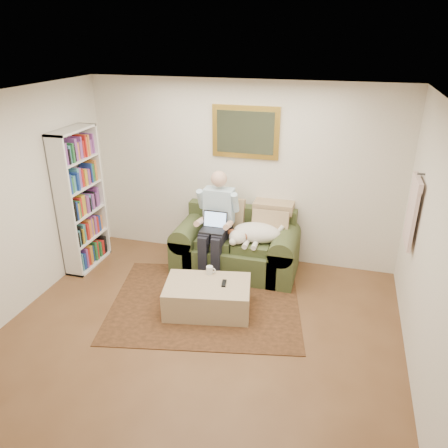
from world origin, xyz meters
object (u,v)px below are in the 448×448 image
at_px(laptop, 214,225).
at_px(ottoman, 208,297).
at_px(seated_man, 215,226).
at_px(sofa, 236,251).
at_px(sleeping_dog, 257,233).
at_px(coffee_mug, 210,270).
at_px(bookshelf, 81,200).

distance_m(laptop, ottoman, 1.05).
bearing_deg(seated_man, laptop, -90.00).
relative_size(sofa, sleeping_dog, 2.43).
xyz_separation_m(sleeping_dog, coffee_mug, (-0.44, -0.75, -0.24)).
bearing_deg(sofa, laptop, -138.98).
relative_size(laptop, ottoman, 0.33).
bearing_deg(sleeping_dog, laptop, -166.36).
bearing_deg(bookshelf, coffee_mug, -11.51).
xyz_separation_m(sleeping_dog, bookshelf, (-2.45, -0.34, 0.34)).
relative_size(sofa, coffee_mug, 17.24).
bearing_deg(laptop, bookshelf, -173.79).
distance_m(laptop, bookshelf, 1.91).
xyz_separation_m(sofa, bookshelf, (-2.15, -0.43, 0.70)).
xyz_separation_m(ottoman, coffee_mug, (-0.05, 0.25, 0.24)).
xyz_separation_m(sleeping_dog, ottoman, (-0.39, -1.00, -0.47)).
height_order(seated_man, laptop, seated_man).
bearing_deg(bookshelf, sofa, 11.34).
distance_m(coffee_mug, bookshelf, 2.13).
xyz_separation_m(seated_man, bookshelf, (-1.89, -0.27, 0.27)).
height_order(seated_man, sleeping_dog, seated_man).
bearing_deg(sofa, ottoman, -94.37).
xyz_separation_m(sofa, ottoman, (-0.08, -1.09, -0.11)).
height_order(ottoman, coffee_mug, coffee_mug).
xyz_separation_m(laptop, ottoman, (0.18, -0.86, -0.57)).
relative_size(seated_man, sleeping_dog, 2.04).
bearing_deg(ottoman, bookshelf, 162.34).
distance_m(seated_man, ottoman, 1.09).
bearing_deg(ottoman, seated_man, 100.71).
xyz_separation_m(coffee_mug, bookshelf, (-2.01, 0.41, 0.58)).
relative_size(sleeping_dog, bookshelf, 0.35).
relative_size(coffee_mug, bookshelf, 0.05).
xyz_separation_m(seated_man, sleeping_dog, (0.57, 0.07, -0.07)).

